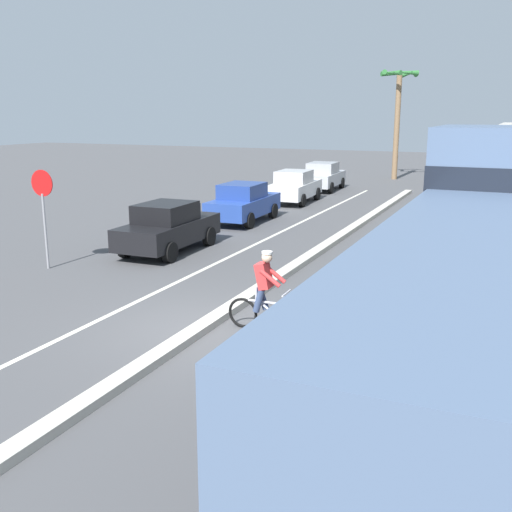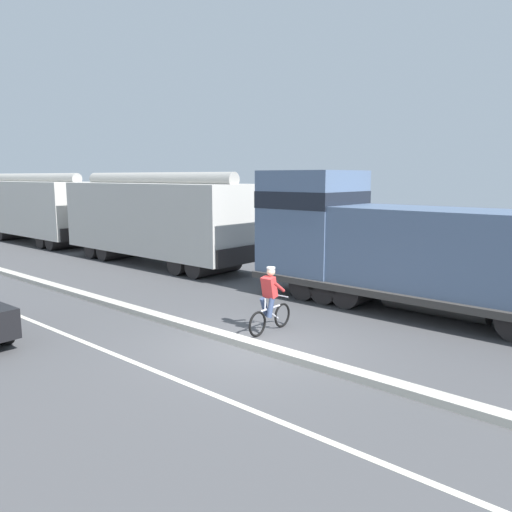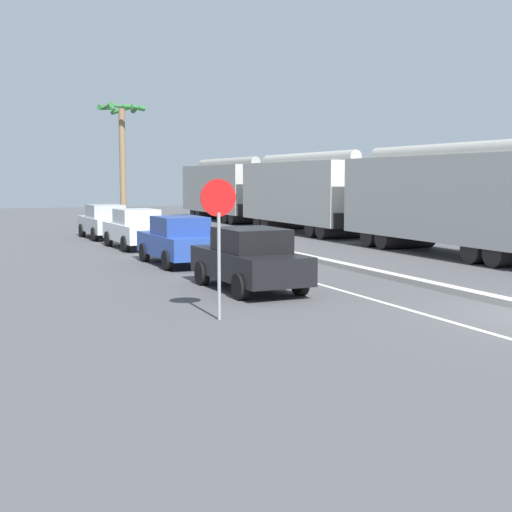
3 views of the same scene
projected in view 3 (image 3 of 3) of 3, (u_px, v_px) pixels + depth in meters
name	position (u px, v px, depth m)	size (l,w,h in m)	color
median_curb	(394.00, 277.00, 20.37)	(0.36, 36.00, 0.16)	beige
lane_stripe	(320.00, 284.00, 19.44)	(0.14, 36.00, 0.01)	silver
hopper_car_lead	(449.00, 200.00, 26.71)	(2.90, 10.60, 4.18)	#BBB8B1
hopper_car_middle	(306.00, 193.00, 37.29)	(2.90, 10.60, 4.18)	beige
hopper_car_trailing	(227.00, 190.00, 47.88)	(2.90, 10.60, 4.18)	#B0AEA6
parked_car_black	(249.00, 259.00, 18.37)	(1.91, 4.24, 1.62)	black
parked_car_blue	(179.00, 240.00, 23.74)	(1.91, 4.24, 1.62)	#28479E
parked_car_white	(136.00, 229.00, 29.22)	(1.98, 4.27, 1.62)	silver
parked_car_silver	(105.00, 221.00, 33.98)	(1.97, 4.27, 1.62)	#B7BABF
stop_sign	(218.00, 221.00, 14.42)	(0.76, 0.08, 2.88)	gray
palm_tree_near	(122.00, 135.00, 41.44)	(2.67, 2.76, 7.27)	#846647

